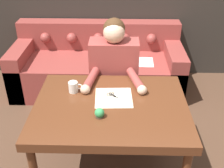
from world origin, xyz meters
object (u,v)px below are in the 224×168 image
object	(u,v)px
dining_table	(111,112)
pin_cushion	(100,113)
couch	(98,66)
scissors	(114,96)
person	(114,79)
mug	(74,87)

from	to	relation	value
dining_table	pin_cushion	world-z (taller)	pin_cushion
couch	scissors	size ratio (longest dim) A/B	12.18
couch	scissors	xyz separation A→B (m)	(0.23, -1.36, 0.43)
person	scissors	xyz separation A→B (m)	(0.01, -0.47, 0.11)
person	scissors	size ratio (longest dim) A/B	6.99
scissors	mug	xyz separation A→B (m)	(-0.33, 0.06, 0.04)
person	dining_table	bearing A→B (deg)	-91.17
scissors	dining_table	bearing A→B (deg)	-100.62
couch	mug	distance (m)	1.39
dining_table	scissors	size ratio (longest dim) A/B	6.80
dining_table	person	bearing A→B (deg)	88.83
couch	person	distance (m)	0.97
person	mug	world-z (taller)	person
pin_cushion	couch	bearing A→B (deg)	94.78
mug	pin_cushion	xyz separation A→B (m)	(0.23, -0.33, -0.01)
couch	mug	xyz separation A→B (m)	(-0.10, -1.30, 0.47)
dining_table	scissors	bearing A→B (deg)	79.38
mug	pin_cushion	world-z (taller)	mug
couch	pin_cushion	bearing A→B (deg)	-85.22
couch	pin_cushion	distance (m)	1.70
dining_table	person	size ratio (longest dim) A/B	0.97
dining_table	pin_cushion	size ratio (longest dim) A/B	16.42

